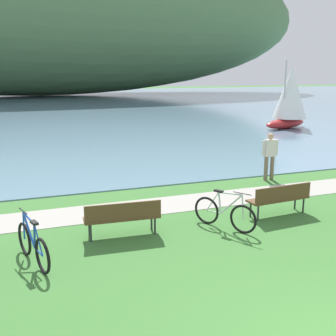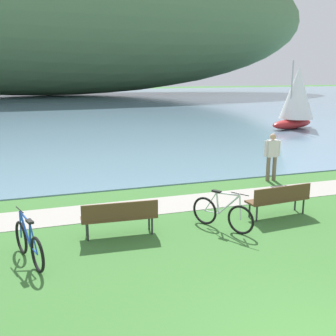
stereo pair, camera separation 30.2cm
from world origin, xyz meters
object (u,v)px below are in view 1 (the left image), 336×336
Objects in this scene: bicycle_leaning_near_bench at (33,245)px; bicycle_beside_path at (224,213)px; park_bench_further_along at (123,216)px; park_bench_near_camera at (280,197)px; sailboat_nearest_to_shore at (290,97)px; person_at_shoreline at (270,154)px.

bicycle_leaning_near_bench and bicycle_beside_path have the same top height.
park_bench_further_along is 2.20m from bicycle_leaning_near_bench.
park_bench_near_camera is 6.47m from bicycle_leaning_near_bench.
bicycle_leaning_near_bench is at bearing -173.38° from park_bench_near_camera.
sailboat_nearest_to_shore reaches higher than bicycle_beside_path.
person_at_shoreline reaches higher than park_bench_near_camera.
bicycle_beside_path is (-1.86, -0.34, -0.12)m from park_bench_near_camera.
park_bench_further_along is 7.10m from person_at_shoreline.
person_at_shoreline is (8.30, 4.10, 0.58)m from bicycle_leaning_near_bench.
sailboat_nearest_to_shore is at bearing 43.97° from park_bench_further_along.
park_bench_further_along is 1.07× the size of person_at_shoreline.
person_at_shoreline is (6.24, 3.34, 0.46)m from park_bench_further_along.
sailboat_nearest_to_shore is (11.05, 14.88, 1.65)m from park_bench_near_camera.
bicycle_beside_path is 5.29m from person_at_shoreline.
bicycle_leaning_near_bench is 4.59m from bicycle_beside_path.
bicycle_leaning_near_bench is 1.00× the size of person_at_shoreline.
person_at_shoreline reaches higher than park_bench_further_along.
sailboat_nearest_to_shore is at bearing 53.41° from park_bench_near_camera.
park_bench_near_camera is 1.19× the size of bicycle_beside_path.
sailboat_nearest_to_shore reaches higher than park_bench_further_along.
bicycle_beside_path is at bearing -8.08° from park_bench_further_along.
sailboat_nearest_to_shore reaches higher than person_at_shoreline.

